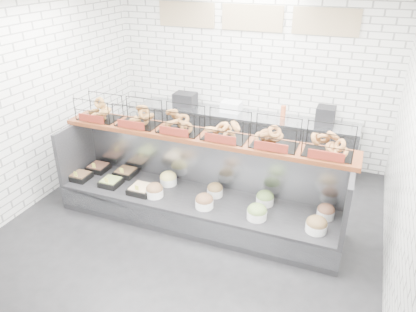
% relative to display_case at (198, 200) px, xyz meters
% --- Properties ---
extents(ground, '(5.50, 5.50, 0.00)m').
position_rel_display_case_xyz_m(ground, '(-0.01, -0.34, -0.33)').
color(ground, black).
rests_on(ground, ground).
extents(room_shell, '(5.02, 5.51, 3.01)m').
position_rel_display_case_xyz_m(room_shell, '(-0.01, 0.26, 1.73)').
color(room_shell, white).
rests_on(room_shell, ground).
extents(display_case, '(4.00, 0.90, 1.20)m').
position_rel_display_case_xyz_m(display_case, '(0.00, 0.00, 0.00)').
color(display_case, black).
rests_on(display_case, ground).
extents(bagel_shelf, '(4.10, 0.50, 0.40)m').
position_rel_display_case_xyz_m(bagel_shelf, '(-0.01, 0.18, 1.06)').
color(bagel_shelf, '#49200F').
rests_on(bagel_shelf, display_case).
extents(prep_counter, '(4.00, 0.60, 1.20)m').
position_rel_display_case_xyz_m(prep_counter, '(-0.00, 2.09, 0.14)').
color(prep_counter, '#93969B').
rests_on(prep_counter, ground).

